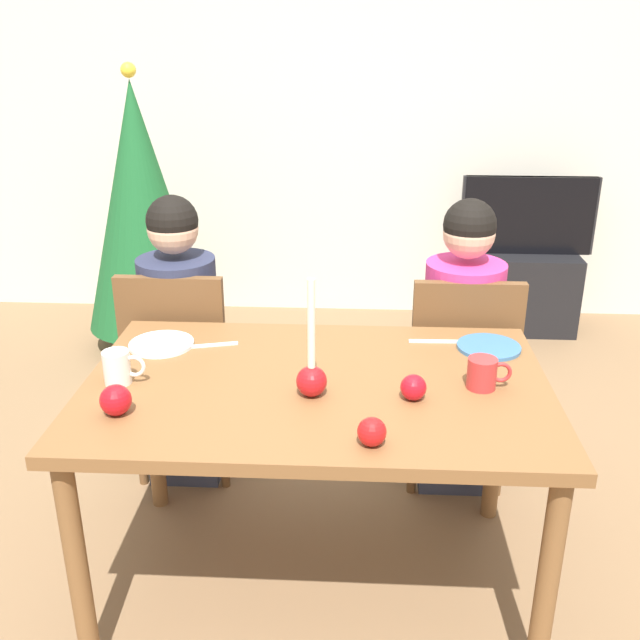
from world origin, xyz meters
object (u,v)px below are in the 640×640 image
(person_left_child, at_px, (182,346))
(apple_by_right_mug, at_px, (413,387))
(christmas_tree, at_px, (141,208))
(apple_by_left_plate, at_px, (116,400))
(chair_left, at_px, (181,362))
(candle_centerpiece, at_px, (312,373))
(plate_left, at_px, (161,344))
(mug_right, at_px, (483,373))
(apple_near_candle, at_px, (372,432))
(tv, at_px, (528,215))
(plate_right, at_px, (489,347))
(person_right_child, at_px, (460,352))
(chair_right, at_px, (460,369))
(tv_stand, at_px, (520,290))
(dining_table, at_px, (316,406))
(mug_left, at_px, (118,367))

(person_left_child, distance_m, apple_by_right_mug, 1.15)
(christmas_tree, xyz_separation_m, apple_by_left_plate, (0.54, -2.14, -0.02))
(chair_left, relative_size, candle_centerpiece, 2.53)
(candle_centerpiece, xyz_separation_m, plate_left, (-0.53, 0.32, -0.07))
(mug_right, relative_size, apple_by_left_plate, 1.50)
(apple_near_candle, bearing_deg, plate_left, 140.07)
(tv, height_order, plate_right, tv)
(chair_left, height_order, apple_by_left_plate, chair_left)
(person_right_child, relative_size, mug_right, 8.95)
(chair_right, distance_m, tv_stand, 1.82)
(candle_centerpiece, distance_m, plate_right, 0.67)
(dining_table, height_order, person_left_child, person_left_child)
(person_left_child, relative_size, plate_right, 5.58)
(apple_by_right_mug, bearing_deg, chair_right, 71.25)
(chair_left, xyz_separation_m, tv, (1.69, 1.69, 0.20))
(dining_table, xyz_separation_m, tv, (1.12, 2.30, 0.04))
(person_left_child, relative_size, christmas_tree, 0.74)
(chair_left, relative_size, person_left_child, 0.77)
(chair_right, distance_m, plate_right, 0.42)
(christmas_tree, xyz_separation_m, mug_right, (1.57, -1.92, -0.02))
(tv, bearing_deg, chair_left, -134.98)
(tv, distance_m, mug_right, 2.40)
(dining_table, xyz_separation_m, apple_by_left_plate, (-0.54, -0.22, 0.13))
(tv_stand, bearing_deg, tv, 90.00)
(christmas_tree, relative_size, plate_left, 7.33)
(mug_left, bearing_deg, christmas_tree, 104.10)
(christmas_tree, relative_size, plate_right, 7.52)
(person_left_child, xyz_separation_m, mug_right, (1.06, -0.65, 0.23))
(christmas_tree, relative_size, candle_centerpiece, 4.43)
(person_right_child, distance_m, tv_stand, 1.80)
(mug_right, bearing_deg, apple_near_candle, -134.68)
(tv, bearing_deg, tv_stand, -90.00)
(person_right_child, height_order, christmas_tree, christmas_tree)
(chair_right, distance_m, person_left_child, 1.10)
(person_left_child, xyz_separation_m, christmas_tree, (-0.51, 1.27, 0.25))
(chair_right, height_order, tv_stand, chair_right)
(chair_left, bearing_deg, person_left_child, 90.00)
(christmas_tree, distance_m, apple_near_candle, 2.58)
(chair_left, height_order, christmas_tree, christmas_tree)
(person_left_child, height_order, plate_right, person_left_child)
(apple_by_left_plate, distance_m, apple_by_right_mug, 0.83)
(chair_left, bearing_deg, apple_by_left_plate, -87.60)
(tv, distance_m, apple_by_left_plate, 3.02)
(apple_by_left_plate, bearing_deg, tv, 56.73)
(tv, relative_size, plate_left, 3.67)
(tv, height_order, apple_near_candle, tv)
(plate_left, bearing_deg, chair_right, 19.32)
(person_left_child, bearing_deg, chair_left, -90.00)
(candle_centerpiece, height_order, apple_by_left_plate, candle_centerpiece)
(chair_right, height_order, apple_by_right_mug, chair_right)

